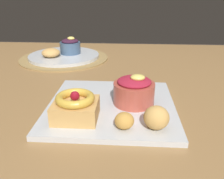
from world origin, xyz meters
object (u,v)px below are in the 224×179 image
at_px(berry_ramekin, 134,91).
at_px(back_pastry, 51,53).
at_px(fritter_front, 156,118).
at_px(back_plate, 64,56).
at_px(front_plate, 111,106).
at_px(back_ramekin, 70,46).
at_px(cake_slice, 76,107).
at_px(fritter_middle, 124,121).

height_order(berry_ramekin, back_pastry, berry_ramekin).
distance_m(fritter_front, back_plate, 0.62).
relative_size(front_plate, back_ramekin, 3.59).
bearing_deg(cake_slice, back_plate, 107.02).
xyz_separation_m(front_plate, back_plate, (-0.22, 0.43, 0.01)).
bearing_deg(berry_ramekin, cake_slice, -146.19).
bearing_deg(back_plate, fritter_front, -59.12).
bearing_deg(back_plate, fritter_middle, -64.49).
height_order(cake_slice, fritter_front, cake_slice).
bearing_deg(back_plate, berry_ramekin, -56.84).
xyz_separation_m(berry_ramekin, back_ramekin, (-0.25, 0.44, 0.00)).
bearing_deg(fritter_front, front_plate, 132.75).
bearing_deg(back_pastry, back_ramekin, 43.94).
distance_m(cake_slice, fritter_front, 0.17).
height_order(cake_slice, back_plate, cake_slice).
bearing_deg(fritter_middle, cake_slice, 162.40).
bearing_deg(back_ramekin, back_plate, -139.83).
relative_size(back_ramekin, back_pastry, 1.18).
height_order(fritter_front, back_ramekin, back_ramekin).
bearing_deg(fritter_middle, fritter_front, 4.23).
bearing_deg(back_ramekin, berry_ramekin, -60.21).
height_order(fritter_front, back_plate, fritter_front).
relative_size(cake_slice, back_ramekin, 1.11).
height_order(berry_ramekin, fritter_front, berry_ramekin).
height_order(back_plate, back_pastry, back_pastry).
xyz_separation_m(cake_slice, fritter_middle, (0.10, -0.03, -0.01)).
height_order(fritter_middle, back_ramekin, back_ramekin).
distance_m(fritter_front, fritter_middle, 0.06).
xyz_separation_m(front_plate, back_ramekin, (-0.20, 0.45, 0.04)).
bearing_deg(back_pastry, cake_slice, -67.20).
bearing_deg(fritter_front, berry_ramekin, 110.99).
relative_size(fritter_middle, back_pastry, 0.57).
bearing_deg(front_plate, back_pastry, 124.19).
xyz_separation_m(fritter_front, back_pastry, (-0.36, 0.49, -0.00)).
height_order(front_plate, back_pastry, back_pastry).
xyz_separation_m(back_plate, back_pastry, (-0.04, -0.04, 0.02)).
bearing_deg(back_pastry, fritter_front, -53.85).
distance_m(cake_slice, fritter_middle, 0.11).
relative_size(berry_ramekin, fritter_middle, 2.40).
distance_m(berry_ramekin, back_ramekin, 0.51).
xyz_separation_m(fritter_front, fritter_middle, (-0.06, -0.00, -0.01)).
bearing_deg(berry_ramekin, front_plate, -172.71).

